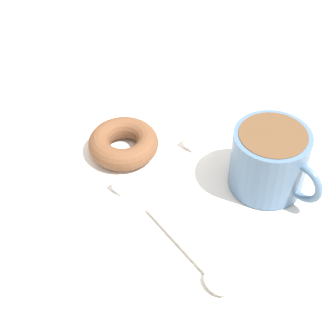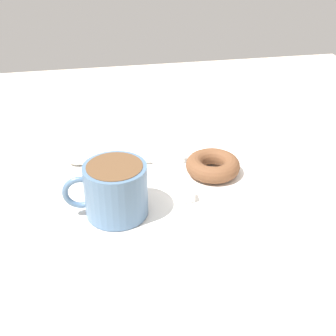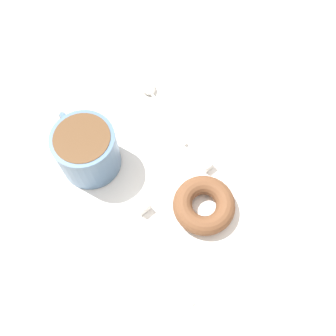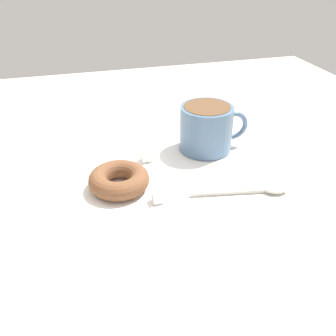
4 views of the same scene
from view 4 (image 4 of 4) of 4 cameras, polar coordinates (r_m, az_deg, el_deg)
name	(u,v)px [view 4 (image 4 of 4)]	position (r cm, az deg, el deg)	size (l,w,h in cm)	color
ground_plane	(166,183)	(60.60, -0.32, -2.35)	(120.00, 120.00, 2.00)	beige
napkin	(168,180)	(59.43, 0.00, -1.77)	(33.02, 33.02, 0.30)	white
coffee_cup	(207,127)	(66.63, 5.97, 6.23)	(9.31, 12.47, 8.12)	slate
donut	(119,180)	(56.99, -7.48, -1.77)	(9.25, 9.25, 2.88)	brown
spoon	(261,190)	(57.77, 13.97, -3.27)	(4.01, 14.80, 0.90)	#B7B2A8
sugar_cube	(158,197)	(54.03, -1.56, -4.39)	(1.58, 1.58, 1.58)	white
sugar_cube_extra	(147,155)	(64.07, -3.26, 1.94)	(1.80, 1.80, 1.80)	white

